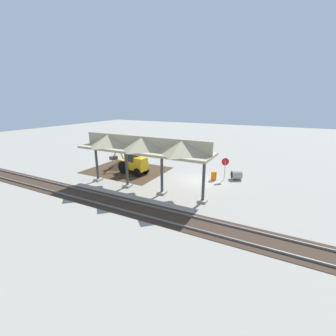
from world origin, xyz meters
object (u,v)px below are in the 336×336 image
at_px(concrete_pipe, 236,175).
at_px(backhoe, 133,162).
at_px(stop_sign, 225,164).
at_px(traffic_barrel, 214,176).

bearing_deg(concrete_pipe, backhoe, 16.07).
xyz_separation_m(stop_sign, backhoe, (9.67, 2.35, -0.40)).
xyz_separation_m(backhoe, concrete_pipe, (-10.74, -3.09, -0.79)).
relative_size(stop_sign, concrete_pipe, 1.78).
bearing_deg(traffic_barrel, backhoe, 12.21).
relative_size(stop_sign, backhoe, 0.43).
bearing_deg(backhoe, concrete_pipe, -163.93).
relative_size(backhoe, concrete_pipe, 4.11).
height_order(stop_sign, traffic_barrel, stop_sign).
bearing_deg(stop_sign, backhoe, 13.64).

